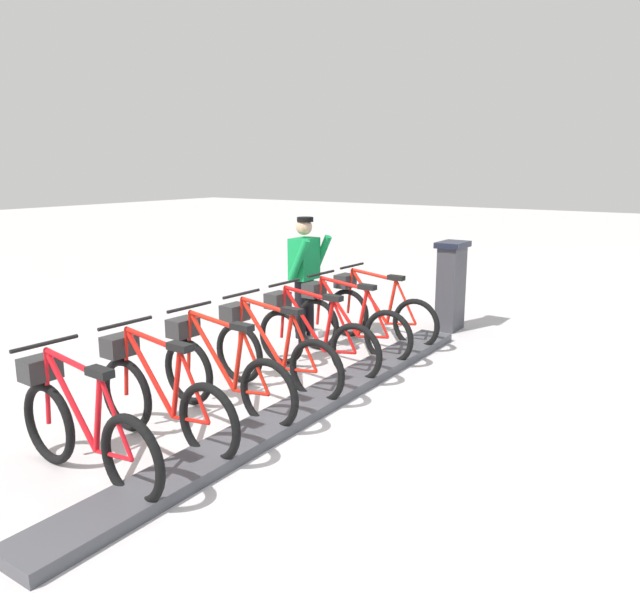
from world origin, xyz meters
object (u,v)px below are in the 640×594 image
object	(u,v)px
bike_docked_5	(159,396)
bike_docked_6	(81,426)
bike_docked_3	(270,352)
bike_docked_0	(376,311)
bike_docked_1	(346,322)
worker_near_rack	(305,273)
payment_kiosk	(451,284)
bike_docked_4	(220,372)
bike_docked_2	(312,336)

from	to	relation	value
bike_docked_5	bike_docked_6	distance (m)	0.75
bike_docked_3	bike_docked_5	bearing A→B (deg)	90.00
bike_docked_0	bike_docked_1	bearing A→B (deg)	90.00
bike_docked_3	worker_near_rack	bearing A→B (deg)	-64.35
bike_docked_0	worker_near_rack	bearing A→B (deg)	21.28
payment_kiosk	bike_docked_1	world-z (taller)	payment_kiosk
bike_docked_1	bike_docked_3	size ratio (longest dim) A/B	1.00
bike_docked_0	bike_docked_4	xyz separation A→B (m)	(0.00, 3.01, 0.00)
bike_docked_3	bike_docked_6	bearing A→B (deg)	90.00
payment_kiosk	bike_docked_5	distance (m)	4.97
bike_docked_4	bike_docked_0	bearing A→B (deg)	-90.00
payment_kiosk	bike_docked_4	world-z (taller)	payment_kiosk
payment_kiosk	bike_docked_2	xyz separation A→B (m)	(0.57, 2.67, -0.24)
bike_docked_4	bike_docked_5	size ratio (longest dim) A/B	1.00
bike_docked_1	worker_near_rack	bearing A→B (deg)	-23.49
bike_docked_0	bike_docked_2	distance (m)	1.50
bike_docked_2	worker_near_rack	world-z (taller)	worker_near_rack
bike_docked_1	bike_docked_3	xyz separation A→B (m)	(0.00, 1.50, 0.00)
bike_docked_5	worker_near_rack	bearing A→B (deg)	-75.00
bike_docked_4	bike_docked_5	bearing A→B (deg)	90.00
payment_kiosk	bike_docked_5	bearing A→B (deg)	83.38
bike_docked_1	bike_docked_0	bearing A→B (deg)	-90.00
bike_docked_2	bike_docked_4	world-z (taller)	same
bike_docked_2	bike_docked_5	bearing A→B (deg)	90.00
payment_kiosk	bike_docked_2	size ratio (longest dim) A/B	0.74
bike_docked_0	payment_kiosk	bearing A→B (deg)	-116.13
bike_docked_0	bike_docked_2	size ratio (longest dim) A/B	1.00
bike_docked_5	worker_near_rack	distance (m)	3.56
bike_docked_6	bike_docked_3	bearing A→B (deg)	-90.00
bike_docked_1	bike_docked_2	xyz separation A→B (m)	(0.00, 0.75, 0.00)
bike_docked_2	bike_docked_6	distance (m)	3.01
bike_docked_1	bike_docked_4	size ratio (longest dim) A/B	1.00
bike_docked_3	bike_docked_4	size ratio (longest dim) A/B	1.00
payment_kiosk	bike_docked_6	bearing A→B (deg)	84.25
bike_docked_0	bike_docked_3	bearing A→B (deg)	90.00
payment_kiosk	bike_docked_6	distance (m)	5.71
payment_kiosk	bike_docked_3	xyz separation A→B (m)	(0.57, 3.42, -0.24)
worker_near_rack	bike_docked_6	bearing A→B (deg)	102.38
bike_docked_3	bike_docked_6	world-z (taller)	same
bike_docked_6	bike_docked_2	bearing A→B (deg)	-90.00
bike_docked_4	bike_docked_6	size ratio (longest dim) A/B	1.00
bike_docked_2	worker_near_rack	distance (m)	1.54
bike_docked_4	bike_docked_3	bearing A→B (deg)	-90.00
payment_kiosk	bike_docked_0	xyz separation A→B (m)	(0.57, 1.17, -0.24)
bike_docked_5	bike_docked_0	bearing A→B (deg)	-90.00
bike_docked_5	worker_near_rack	world-z (taller)	worker_near_rack
bike_docked_1	bike_docked_6	distance (m)	3.76
bike_docked_1	bike_docked_6	size ratio (longest dim) A/B	1.00
payment_kiosk	bike_docked_3	world-z (taller)	payment_kiosk
bike_docked_4	bike_docked_5	world-z (taller)	same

